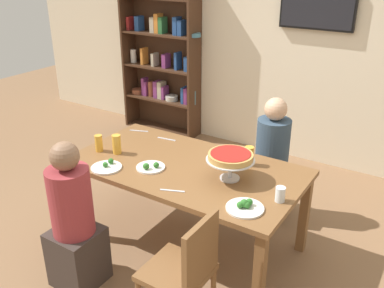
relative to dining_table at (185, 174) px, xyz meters
The scene contains 19 objects.
ground_plane 0.66m from the dining_table, ahead, with size 12.00×12.00×0.00m, color #846042.
rear_partition 2.32m from the dining_table, 90.00° to the left, with size 8.00×0.12×2.80m, color beige.
dining_table is the anchor object (origin of this frame).
bookshelf 2.67m from the dining_table, 129.97° to the left, with size 1.16×0.30×2.21m.
television 2.39m from the dining_table, 82.56° to the left, with size 0.80×0.05×0.45m.
diner_far_right 0.92m from the dining_table, 63.50° to the left, with size 0.34×0.34×1.15m.
diner_near_left 0.94m from the dining_table, 116.72° to the right, with size 0.34×0.34×1.15m.
chair_near_right 0.93m from the dining_table, 56.58° to the right, with size 0.40×0.40×0.87m.
deep_dish_pizza_stand 0.47m from the dining_table, ahead, with size 0.36×0.36×0.21m.
salad_plate_near_diner 0.29m from the dining_table, 136.67° to the right, with size 0.23×0.23×0.06m.
salad_plate_far_diner 0.75m from the dining_table, 24.76° to the right, with size 0.25×0.25×0.07m.
salad_plate_spare 0.62m from the dining_table, 143.49° to the right, with size 0.24×0.24×0.06m.
beer_glass_amber_tall 0.53m from the dining_table, 34.08° to the left, with size 0.07×0.07×0.16m, color gold.
beer_glass_amber_short 0.80m from the dining_table, 167.89° to the right, with size 0.06×0.06×0.14m, color gold.
beer_glass_amber_spare 0.64m from the dining_table, 169.22° to the right, with size 0.07×0.07×0.16m, color gold.
water_glass_clear_near 0.85m from the dining_table, ahead, with size 0.07×0.07×0.11m, color white.
cutlery_fork_near 0.56m from the dining_table, 141.20° to the left, with size 0.18×0.02×0.01m, color silver.
cutlery_knife_near 0.41m from the dining_table, 69.62° to the right, with size 0.18×0.02×0.01m, color silver.
cutlery_fork_far 0.85m from the dining_table, 154.58° to the left, with size 0.18×0.02×0.01m, color silver.
Camera 1 is at (1.66, -2.49, 2.27)m, focal length 39.65 mm.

